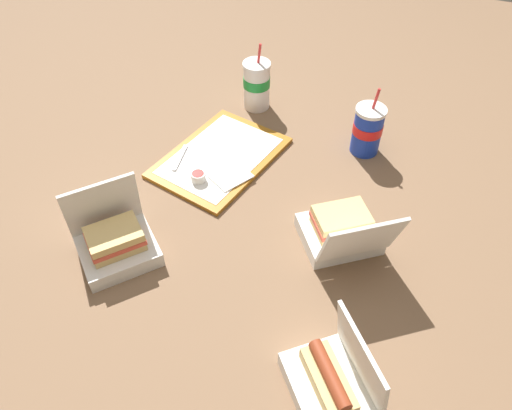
# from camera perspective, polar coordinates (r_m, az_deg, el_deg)

# --- Properties ---
(ground_plane) EXTENTS (3.20, 3.20, 0.00)m
(ground_plane) POSITION_cam_1_polar(r_m,az_deg,el_deg) (1.26, -2.15, -1.91)
(ground_plane) COLOR brown
(food_tray) EXTENTS (0.42, 0.34, 0.01)m
(food_tray) POSITION_cam_1_polar(r_m,az_deg,el_deg) (1.44, -4.13, 5.46)
(food_tray) COLOR #A56619
(food_tray) RESTS_ON ground_plane
(ketchup_cup) EXTENTS (0.04, 0.04, 0.02)m
(ketchup_cup) POSITION_cam_1_polar(r_m,az_deg,el_deg) (1.35, -6.63, 3.27)
(ketchup_cup) COLOR white
(ketchup_cup) RESTS_ON food_tray
(napkin_stack) EXTENTS (0.14, 0.14, 0.00)m
(napkin_stack) POSITION_cam_1_polar(r_m,az_deg,el_deg) (1.37, -3.12, 3.51)
(napkin_stack) COLOR white
(napkin_stack) RESTS_ON food_tray
(plastic_fork) EXTENTS (0.11, 0.03, 0.00)m
(plastic_fork) POSITION_cam_1_polar(r_m,az_deg,el_deg) (1.43, -8.69, 5.39)
(plastic_fork) COLOR white
(plastic_fork) RESTS_ON food_tray
(clamshell_sandwich_right) EXTENTS (0.27, 0.26, 0.18)m
(clamshell_sandwich_right) POSITION_cam_1_polar(r_m,az_deg,el_deg) (1.20, 9.79, -2.88)
(clamshell_sandwich_right) COLOR white
(clamshell_sandwich_right) RESTS_ON ground_plane
(clamshell_sandwich_left) EXTENTS (0.23, 0.23, 0.19)m
(clamshell_sandwich_left) POSITION_cam_1_polar(r_m,az_deg,el_deg) (1.20, -15.73, -4.13)
(clamshell_sandwich_left) COLOR white
(clamshell_sandwich_left) RESTS_ON ground_plane
(clamshell_hotdog_front) EXTENTS (0.22, 0.22, 0.17)m
(clamshell_hotdog_front) POSITION_cam_1_polar(r_m,az_deg,el_deg) (0.99, 8.57, -19.42)
(clamshell_hotdog_front) COLOR white
(clamshell_hotdog_front) RESTS_ON ground_plane
(soda_cup_front) EXTENTS (0.09, 0.09, 0.21)m
(soda_cup_front) POSITION_cam_1_polar(r_m,az_deg,el_deg) (1.60, 0.07, 13.62)
(soda_cup_front) COLOR white
(soda_cup_front) RESTS_ON ground_plane
(soda_cup_left) EXTENTS (0.09, 0.09, 0.21)m
(soda_cup_left) POSITION_cam_1_polar(r_m,az_deg,el_deg) (1.45, 12.63, 8.41)
(soda_cup_left) COLOR #1938B7
(soda_cup_left) RESTS_ON ground_plane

